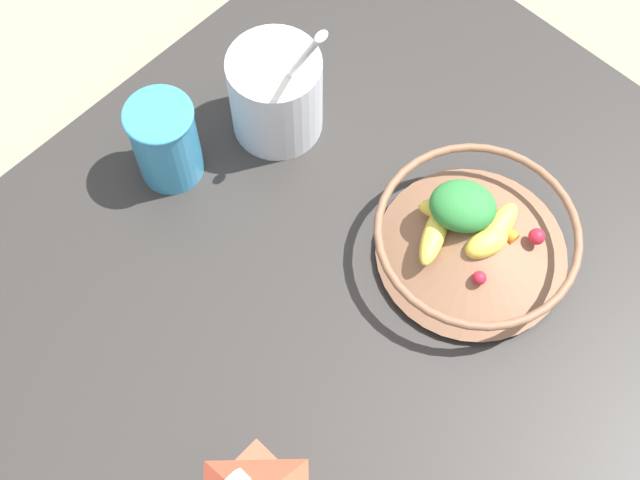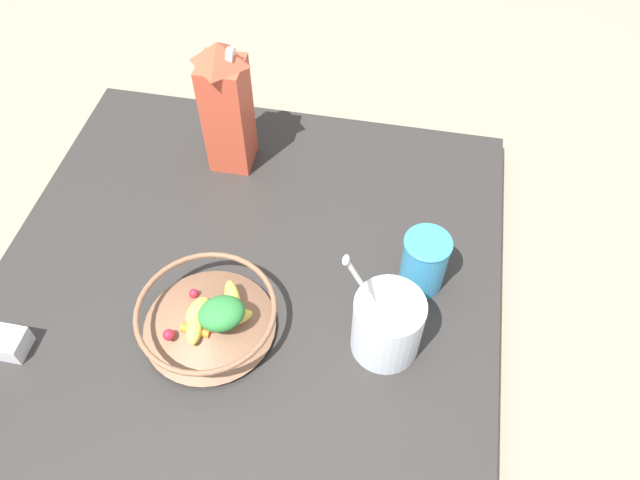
# 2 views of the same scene
# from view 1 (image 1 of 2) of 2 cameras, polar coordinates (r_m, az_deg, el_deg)

# --- Properties ---
(ground_plane) EXTENTS (6.00, 6.00, 0.00)m
(ground_plane) POSITION_cam_1_polar(r_m,az_deg,el_deg) (1.10, 4.09, -4.97)
(ground_plane) COLOR gray
(countertop) EXTENTS (0.93, 0.93, 0.05)m
(countertop) POSITION_cam_1_polar(r_m,az_deg,el_deg) (1.08, 4.18, -4.50)
(countertop) COLOR #2D2B28
(countertop) RESTS_ON ground_plane
(fruit_bowl) EXTENTS (0.24, 0.24, 0.09)m
(fruit_bowl) POSITION_cam_1_polar(r_m,az_deg,el_deg) (1.06, 9.84, 0.09)
(fruit_bowl) COLOR brown
(fruit_bowl) RESTS_ON countertop
(yogurt_tub) EXTENTS (0.12, 0.14, 0.24)m
(yogurt_tub) POSITION_cam_1_polar(r_m,az_deg,el_deg) (1.12, -2.85, 9.51)
(yogurt_tub) COLOR silver
(yogurt_tub) RESTS_ON countertop
(drinking_cup) EXTENTS (0.08, 0.08, 0.12)m
(drinking_cup) POSITION_cam_1_polar(r_m,az_deg,el_deg) (1.10, -9.89, 6.30)
(drinking_cup) COLOR #3893C6
(drinking_cup) RESTS_ON countertop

